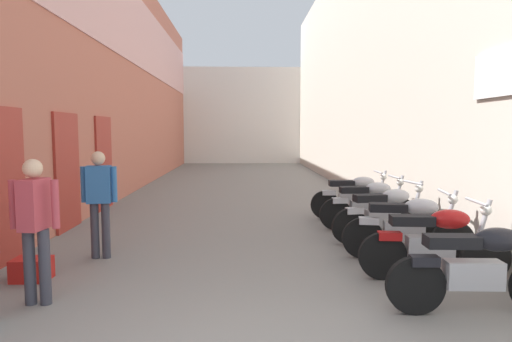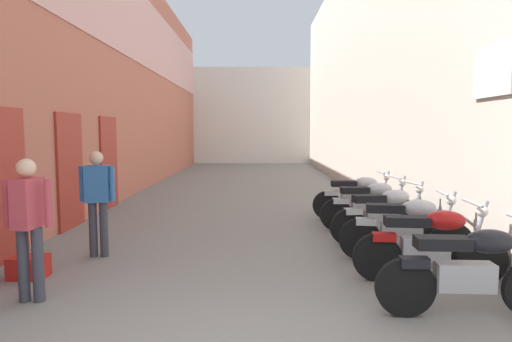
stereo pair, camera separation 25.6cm
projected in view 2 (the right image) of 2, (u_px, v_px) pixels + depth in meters
The scene contains 13 objects.
ground_plane at pixel (247, 199), 12.01m from camera, with size 38.37×38.37×0.00m, color slate.
building_left at pixel (136, 78), 13.62m from camera, with size 0.45×22.37×6.98m.
building_right at pixel (361, 66), 13.64m from camera, with size 0.45×22.37×7.73m.
building_far_end at pixel (252, 116), 25.88m from camera, with size 9.64×2.00×5.46m, color silver.
motorcycle_nearest at pixel (472, 269), 4.33m from camera, with size 1.85×0.58×1.04m.
motorcycle_second at pixel (431, 243), 5.35m from camera, with size 1.85×0.58×1.04m.
motorcycle_third at pixel (406, 227), 6.22m from camera, with size 1.84×0.58×1.04m.
motorcycle_fourth at pixel (386, 214), 7.20m from camera, with size 1.84×0.58×1.04m.
motorcycle_fifth at pixel (370, 204), 8.17m from camera, with size 1.85×0.58×1.04m.
motorcycle_sixth at pixel (358, 196), 9.18m from camera, with size 1.85×0.58×1.04m.
pedestrian_by_doorway at pixel (29, 219), 4.71m from camera, with size 0.52×0.36×1.57m.
pedestrian_mid_alley at pixel (98, 195), 6.43m from camera, with size 0.52×0.25×1.57m.
plastic_crate at pixel (29, 267), 5.55m from camera, with size 0.44×0.32×0.28m, color red.
Camera 2 is at (0.25, -2.70, 1.86)m, focal length 30.72 mm.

